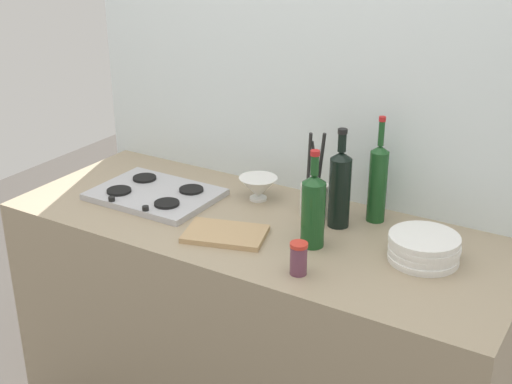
% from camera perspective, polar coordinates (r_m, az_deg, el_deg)
% --- Properties ---
extents(counter_block, '(1.80, 0.70, 0.90)m').
position_cam_1_polar(counter_block, '(2.64, -0.00, -11.48)').
color(counter_block, tan).
rests_on(counter_block, ground).
extents(backsplash_panel, '(1.90, 0.06, 2.39)m').
position_cam_1_polar(backsplash_panel, '(2.61, 4.34, 6.32)').
color(backsplash_panel, silver).
rests_on(backsplash_panel, ground).
extents(stovetop_hob, '(0.45, 0.33, 0.04)m').
position_cam_1_polar(stovetop_hob, '(2.64, -8.30, -0.16)').
color(stovetop_hob, '#B2B2B7').
rests_on(stovetop_hob, counter_block).
extents(plate_stack, '(0.23, 0.23, 0.09)m').
position_cam_1_polar(plate_stack, '(2.22, 13.67, -4.51)').
color(plate_stack, white).
rests_on(plate_stack, counter_block).
extents(wine_bottle_leftmost, '(0.07, 0.07, 0.35)m').
position_cam_1_polar(wine_bottle_leftmost, '(2.36, 6.92, 0.40)').
color(wine_bottle_leftmost, black).
rests_on(wine_bottle_leftmost, counter_block).
extents(wine_bottle_mid_left, '(0.08, 0.08, 0.33)m').
position_cam_1_polar(wine_bottle_mid_left, '(2.22, 4.74, -1.40)').
color(wine_bottle_mid_left, '#19471E').
rests_on(wine_bottle_mid_left, counter_block).
extents(wine_bottle_mid_right, '(0.06, 0.06, 0.38)m').
position_cam_1_polar(wine_bottle_mid_right, '(2.41, 10.01, 0.84)').
color(wine_bottle_mid_right, '#19471E').
rests_on(wine_bottle_mid_right, counter_block).
extents(mixing_bowl, '(0.14, 0.14, 0.09)m').
position_cam_1_polar(mixing_bowl, '(2.58, 0.18, 0.36)').
color(mixing_bowl, white).
rests_on(mixing_bowl, counter_block).
extents(utensil_crock, '(0.10, 0.10, 0.32)m').
position_cam_1_polar(utensil_crock, '(2.45, 4.81, -0.47)').
color(utensil_crock, silver).
rests_on(utensil_crock, counter_block).
extents(condiment_jar_front, '(0.05, 0.05, 0.10)m').
position_cam_1_polar(condiment_jar_front, '(2.08, 3.53, -5.48)').
color(condiment_jar_front, '#66384C').
rests_on(condiment_jar_front, counter_block).
extents(cutting_board, '(0.31, 0.25, 0.02)m').
position_cam_1_polar(cutting_board, '(2.32, -2.54, -3.47)').
color(cutting_board, tan).
rests_on(cutting_board, counter_block).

